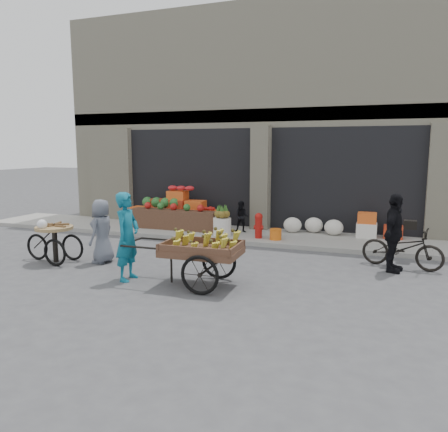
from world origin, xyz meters
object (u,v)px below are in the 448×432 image
(pineapple_bin, at_px, (222,226))
(bicycle, at_px, (402,248))
(fire_hydrant, at_px, (259,224))
(seated_person, at_px, (242,217))
(banana_cart, at_px, (199,247))
(vendor_grey, at_px, (102,231))
(vendor_woman, at_px, (127,236))
(tricycle_cart, at_px, (54,238))
(cyclist, at_px, (394,233))
(orange_bucket, at_px, (276,234))

(pineapple_bin, relative_size, bicycle, 0.30)
(bicycle, bearing_deg, pineapple_bin, 85.85)
(fire_hydrant, xyz_separation_m, seated_person, (-0.70, 0.65, 0.08))
(fire_hydrant, distance_m, banana_cart, 4.14)
(vendor_grey, xyz_separation_m, bicycle, (6.44, 1.88, -0.28))
(fire_hydrant, bearing_deg, vendor_grey, -129.84)
(vendor_woman, xyz_separation_m, tricycle_cart, (-2.33, 0.60, -0.31))
(pineapple_bin, height_order, fire_hydrant, fire_hydrant)
(seated_person, xyz_separation_m, bicycle, (4.36, -2.10, -0.13))
(seated_person, bearing_deg, cyclist, -40.99)
(tricycle_cart, distance_m, cyclist, 7.52)
(fire_hydrant, height_order, seated_person, seated_person)
(orange_bucket, xyz_separation_m, seated_person, (-1.20, 0.70, 0.31))
(banana_cart, distance_m, vendor_grey, 2.88)
(fire_hydrant, distance_m, orange_bucket, 0.55)
(orange_bucket, distance_m, vendor_woman, 4.71)
(pineapple_bin, height_order, cyclist, cyclist)
(vendor_woman, relative_size, vendor_grey, 1.20)
(fire_hydrant, height_order, vendor_grey, vendor_grey)
(tricycle_cart, xyz_separation_m, vendor_grey, (1.05, 0.35, 0.17))
(fire_hydrant, bearing_deg, vendor_woman, -109.26)
(orange_bucket, bearing_deg, fire_hydrant, 174.29)
(seated_person, distance_m, banana_cart, 4.83)
(cyclist, bearing_deg, fire_hydrant, 75.21)
(fire_hydrant, height_order, banana_cart, banana_cart)
(vendor_woman, bearing_deg, banana_cart, -86.74)
(fire_hydrant, distance_m, bicycle, 3.94)
(vendor_woman, bearing_deg, fire_hydrant, -21.59)
(banana_cart, bearing_deg, tricycle_cart, 171.79)
(cyclist, bearing_deg, pineapple_bin, 80.72)
(seated_person, xyz_separation_m, vendor_grey, (-2.08, -3.98, 0.15))
(vendor_woman, height_order, bicycle, vendor_woman)
(fire_hydrant, xyz_separation_m, tricycle_cart, (-3.82, -3.68, 0.06))
(fire_hydrant, bearing_deg, pineapple_bin, 177.40)
(seated_person, bearing_deg, fire_hydrant, -52.88)
(tricycle_cart, bearing_deg, seated_person, 56.92)
(vendor_grey, height_order, cyclist, cyclist)
(vendor_grey, bearing_deg, pineapple_bin, 152.13)
(cyclist, bearing_deg, orange_bucket, 72.05)
(orange_bucket, relative_size, vendor_woman, 0.18)
(fire_hydrant, xyz_separation_m, vendor_woman, (-1.49, -4.28, 0.38))
(banana_cart, bearing_deg, vendor_woman, -175.84)
(vendor_grey, bearing_deg, orange_bucket, 133.56)
(seated_person, height_order, cyclist, cyclist)
(tricycle_cart, height_order, vendor_grey, vendor_grey)
(banana_cart, bearing_deg, pineapple_bin, 103.09)
(tricycle_cart, bearing_deg, bicycle, 19.31)
(banana_cart, xyz_separation_m, tricycle_cart, (-3.81, 0.45, -0.19))
(vendor_grey, xyz_separation_m, cyclist, (6.24, 1.48, 0.10))
(fire_hydrant, distance_m, tricycle_cart, 5.31)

